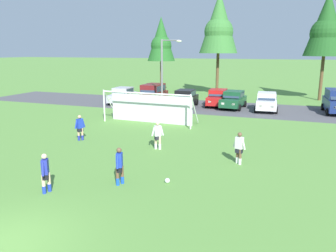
{
  "coord_description": "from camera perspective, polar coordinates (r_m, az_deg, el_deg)",
  "views": [
    {
      "loc": [
        7.75,
        -6.57,
        5.64
      ],
      "look_at": [
        1.15,
        10.9,
        1.39
      ],
      "focal_mm": 35.8,
      "sensor_mm": 36.0,
      "label": 1
    }
  ],
  "objects": [
    {
      "name": "parking_lot_strip",
      "position": [
        34.17,
        7.3,
        3.22
      ],
      "size": [
        52.0,
        8.4,
        0.01
      ],
      "primitive_type": "cube",
      "color": "#4C4C51",
      "rests_on": "ground"
    },
    {
      "name": "player_striker_near",
      "position": [
        21.95,
        -14.74,
        -0.29
      ],
      "size": [
        0.41,
        0.69,
        1.64
      ],
      "color": "tan",
      "rests_on": "ground"
    },
    {
      "name": "parked_car_slot_center",
      "position": [
        34.71,
        8.48,
        4.79
      ],
      "size": [
        2.28,
        4.32,
        1.72
      ],
      "color": "red",
      "rests_on": "ground"
    },
    {
      "name": "player_winger_right",
      "position": [
        17.23,
        12.01,
        -3.71
      ],
      "size": [
        0.7,
        0.37,
        1.64
      ],
      "color": "brown",
      "rests_on": "ground"
    },
    {
      "name": "player_winger_left",
      "position": [
        19.33,
        -1.77,
        -1.62
      ],
      "size": [
        0.66,
        0.48,
        1.64
      ],
      "color": "beige",
      "rests_on": "ground"
    },
    {
      "name": "tree_mid_left",
      "position": [
        43.28,
        8.67,
        16.7
      ],
      "size": [
        4.72,
        4.72,
        12.6
      ],
      "color": "brown",
      "rests_on": "ground"
    },
    {
      "name": "parked_car_slot_center_right",
      "position": [
        33.64,
        11.07,
        4.44
      ],
      "size": [
        2.23,
        4.3,
        1.72
      ],
      "color": "#194C2D",
      "rests_on": "ground"
    },
    {
      "name": "parked_car_slot_far_left",
      "position": [
        36.39,
        -7.73,
        5.18
      ],
      "size": [
        2.28,
        4.33,
        1.72
      ],
      "color": "#B2B2BC",
      "rests_on": "ground"
    },
    {
      "name": "soccer_ball",
      "position": [
        14.7,
        -0.11,
        -9.29
      ],
      "size": [
        0.22,
        0.22,
        0.22
      ],
      "color": "white",
      "rests_on": "ground"
    },
    {
      "name": "parked_car_slot_right",
      "position": [
        33.03,
        16.43,
        4.0
      ],
      "size": [
        2.27,
        4.32,
        1.72
      ],
      "color": "silver",
      "rests_on": "ground"
    },
    {
      "name": "parked_car_slot_left",
      "position": [
        35.25,
        -2.62,
        5.43
      ],
      "size": [
        2.25,
        4.66,
        2.16
      ],
      "color": "maroon",
      "rests_on": "ground"
    },
    {
      "name": "tree_left_edge",
      "position": [
        46.89,
        -1.17,
        14.33
      ],
      "size": [
        3.75,
        3.75,
        10.01
      ],
      "color": "brown",
      "rests_on": "ground"
    },
    {
      "name": "player_defender_far",
      "position": [
        14.4,
        -20.13,
        -7.56
      ],
      "size": [
        0.4,
        0.71,
        1.64
      ],
      "color": "beige",
      "rests_on": "ground"
    },
    {
      "name": "player_midfield_center",
      "position": [
        14.47,
        -8.25,
        -6.78
      ],
      "size": [
        0.35,
        0.74,
        1.64
      ],
      "color": "brown",
      "rests_on": "ground"
    },
    {
      "name": "tree_center_back",
      "position": [
        42.02,
        25.4,
        15.15
      ],
      "size": [
        4.48,
        4.48,
        11.95
      ],
      "color": "brown",
      "rests_on": "ground"
    },
    {
      "name": "parked_car_slot_center_left",
      "position": [
        33.97,
        2.91,
        4.74
      ],
      "size": [
        2.13,
        4.25,
        1.72
      ],
      "color": "black",
      "rests_on": "ground"
    },
    {
      "name": "ground_plane",
      "position": [
        23.6,
        0.9,
        -1.01
      ],
      "size": [
        400.0,
        400.0,
        0.0
      ],
      "primitive_type": "plane",
      "color": "#598C3D"
    },
    {
      "name": "street_lamp",
      "position": [
        30.23,
        -0.7,
        8.59
      ],
      "size": [
        2.0,
        0.32,
        6.56
      ],
      "color": "slate",
      "rests_on": "ground"
    },
    {
      "name": "soccer_goal",
      "position": [
        26.32,
        -3.17,
        3.29
      ],
      "size": [
        7.47,
        2.14,
        2.57
      ],
      "color": "white",
      "rests_on": "ground"
    }
  ]
}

